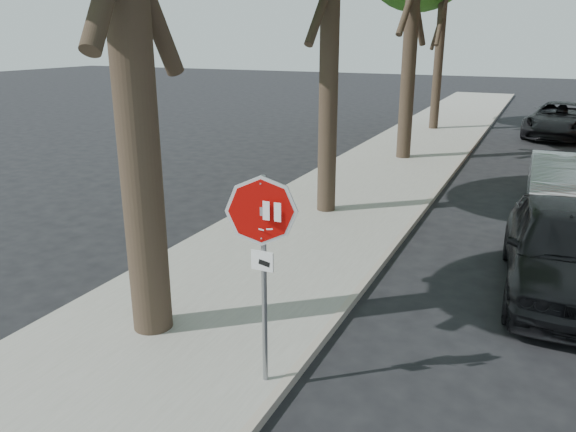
{
  "coord_description": "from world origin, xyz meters",
  "views": [
    {
      "loc": [
        2.08,
        -5.34,
        4.19
      ],
      "look_at": [
        -0.71,
        0.68,
        2.05
      ],
      "focal_mm": 35.0,
      "sensor_mm": 36.0,
      "label": 1
    }
  ],
  "objects_px": {
    "car_b": "(562,187)",
    "car_d": "(560,120)",
    "car_a": "(564,249)",
    "stop_sign": "(263,242)"
  },
  "relations": [
    {
      "from": "car_b",
      "to": "car_d",
      "type": "relative_size",
      "value": 0.82
    },
    {
      "from": "car_a",
      "to": "car_d",
      "type": "height_order",
      "value": "car_a"
    },
    {
      "from": "stop_sign",
      "to": "car_a",
      "type": "relative_size",
      "value": 0.57
    },
    {
      "from": "stop_sign",
      "to": "car_b",
      "type": "height_order",
      "value": "stop_sign"
    },
    {
      "from": "car_b",
      "to": "car_a",
      "type": "bearing_deg",
      "value": -92.33
    },
    {
      "from": "stop_sign",
      "to": "car_a",
      "type": "bearing_deg",
      "value": 54.24
    },
    {
      "from": "car_b",
      "to": "car_d",
      "type": "distance_m",
      "value": 12.27
    },
    {
      "from": "car_a",
      "to": "car_b",
      "type": "xyz_separation_m",
      "value": [
        0.0,
        4.76,
        -0.07
      ]
    },
    {
      "from": "car_a",
      "to": "car_d",
      "type": "relative_size",
      "value": 0.87
    },
    {
      "from": "car_d",
      "to": "car_b",
      "type": "bearing_deg",
      "value": -82.26
    }
  ]
}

